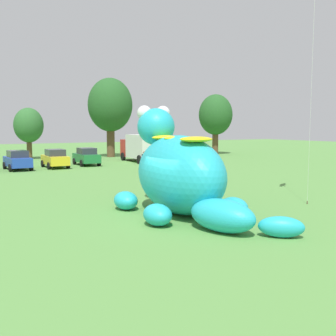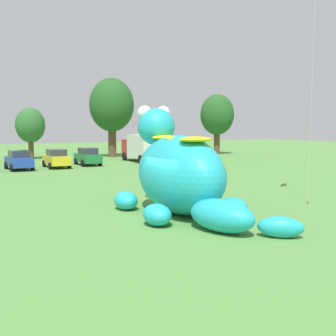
# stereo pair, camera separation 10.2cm
# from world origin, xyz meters

# --- Properties ---
(ground_plane) EXTENTS (160.00, 160.00, 0.00)m
(ground_plane) POSITION_xyz_m (0.00, 0.00, 0.00)
(ground_plane) COLOR #568E42
(giant_inflatable_creature) EXTENTS (5.03, 9.47, 4.81)m
(giant_inflatable_creature) POSITION_xyz_m (0.76, 0.57, 1.76)
(giant_inflatable_creature) COLOR #23B2C6
(giant_inflatable_creature) RESTS_ON ground
(car_blue) EXTENTS (2.13, 4.20, 1.72)m
(car_blue) POSITION_xyz_m (-2.70, 22.66, 0.86)
(car_blue) COLOR #2347B7
(car_blue) RESTS_ON ground
(car_yellow) EXTENTS (1.97, 4.12, 1.72)m
(car_yellow) POSITION_xyz_m (0.63, 22.90, 0.86)
(car_yellow) COLOR yellow
(car_yellow) RESTS_ON ground
(car_green) EXTENTS (1.97, 4.12, 1.72)m
(car_green) POSITION_xyz_m (3.92, 23.89, 0.86)
(car_green) COLOR #1E7238
(car_green) RESTS_ON ground
(box_truck) EXTENTS (2.49, 6.46, 2.95)m
(box_truck) POSITION_xyz_m (10.19, 24.84, 1.60)
(box_truck) COLOR #B2231E
(box_truck) RESTS_ON ground
(tree_mid_left) EXTENTS (3.38, 3.38, 6.01)m
(tree_mid_left) POSITION_xyz_m (0.39, 34.49, 3.93)
(tree_mid_left) COLOR brown
(tree_mid_left) RESTS_ON ground
(tree_centre_left) EXTENTS (5.55, 5.55, 9.85)m
(tree_centre_left) POSITION_xyz_m (10.01, 33.14, 6.44)
(tree_centre_left) COLOR brown
(tree_centre_left) RESTS_ON ground
(tree_centre) EXTENTS (4.66, 4.66, 8.27)m
(tree_centre) POSITION_xyz_m (24.70, 31.10, 5.41)
(tree_centre) COLOR brown
(tree_centre) RESTS_ON ground
(spectator_near_inflatable) EXTENTS (0.38, 0.26, 1.71)m
(spectator_near_inflatable) POSITION_xyz_m (10.76, 13.88, 0.85)
(spectator_near_inflatable) COLOR black
(spectator_near_inflatable) RESTS_ON ground
(spectator_mid_field) EXTENTS (0.38, 0.26, 1.71)m
(spectator_mid_field) POSITION_xyz_m (6.54, 16.15, 0.85)
(spectator_mid_field) COLOR #2D334C
(spectator_mid_field) RESTS_ON ground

